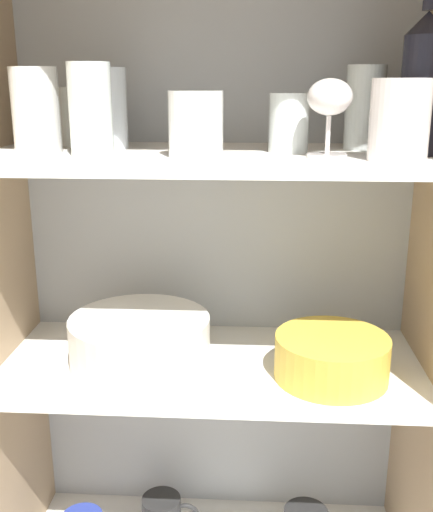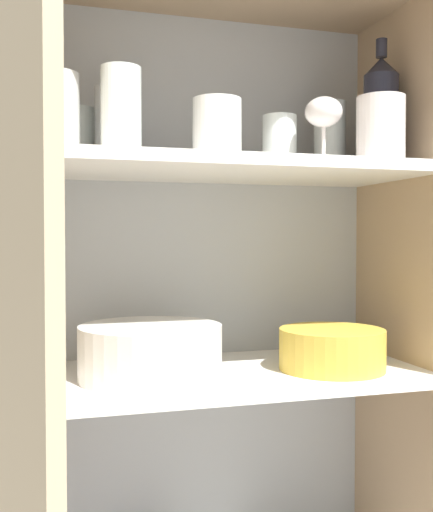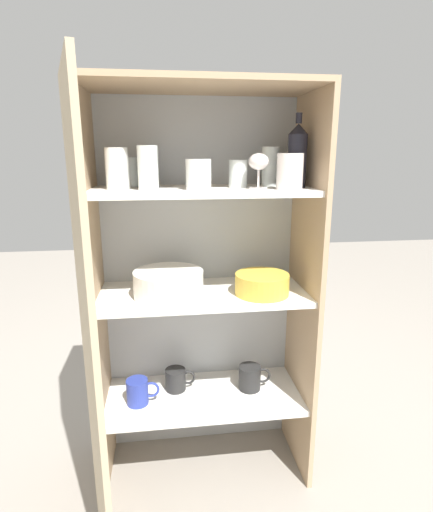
{
  "view_description": "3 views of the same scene",
  "coord_description": "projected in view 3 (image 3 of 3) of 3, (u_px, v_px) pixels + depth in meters",
  "views": [
    {
      "loc": [
        0.07,
        -0.81,
        1.2
      ],
      "look_at": [
        0.01,
        0.19,
        0.91
      ],
      "focal_mm": 42.0,
      "sensor_mm": 36.0,
      "label": 1
    },
    {
      "loc": [
        -0.29,
        -0.86,
        0.96
      ],
      "look_at": [
        -0.0,
        0.15,
        0.93
      ],
      "focal_mm": 42.0,
      "sensor_mm": 36.0,
      "label": 2
    },
    {
      "loc": [
        -0.13,
        -1.18,
        1.21
      ],
      "look_at": [
        0.05,
        0.14,
        0.86
      ],
      "focal_mm": 28.0,
      "sensor_mm": 36.0,
      "label": 3
    }
  ],
  "objects": [
    {
      "name": "shelf_board_lower",
      "position": [
        204.0,
        396.0,
        1.53
      ],
      "size": [
        0.73,
        0.32,
        0.02
      ],
      "primitive_type": "cube",
      "color": "white"
    },
    {
      "name": "tumbler_glass_3",
      "position": [
        290.0,
        172.0,
        1.26
      ],
      "size": [
        0.08,
        0.08,
        0.11
      ],
      "color": "silver",
      "rests_on": "shelf_board_upper"
    },
    {
      "name": "plate_stack_white",
      "position": [
        169.0,
        284.0,
        1.37
      ],
      "size": [
        0.24,
        0.24,
        0.09
      ],
      "color": "white",
      "rests_on": "shelf_board_middle"
    },
    {
      "name": "cupboard_side_right",
      "position": [
        304.0,
        294.0,
        1.48
      ],
      "size": [
        0.02,
        0.35,
        1.41
      ],
      "primitive_type": "cube",
      "color": "tan",
      "rests_on": "ground_plane"
    },
    {
      "name": "cupboard_door",
      "position": [
        90.0,
        352.0,
        1.04
      ],
      "size": [
        0.12,
        0.37,
        1.41
      ],
      "color": "tan",
      "rests_on": "ground_plane"
    },
    {
      "name": "shelf_board_upper",
      "position": [
        202.0,
        191.0,
        1.34
      ],
      "size": [
        0.73,
        0.32,
        0.02
      ],
      "primitive_type": "cube",
      "color": "white"
    },
    {
      "name": "tumbler_glass_6",
      "position": [
        148.0,
        168.0,
        1.23
      ],
      "size": [
        0.06,
        0.06,
        0.14
      ],
      "color": "white",
      "rests_on": "shelf_board_upper"
    },
    {
      "name": "tumbler_glass_2",
      "position": [
        117.0,
        169.0,
        1.26
      ],
      "size": [
        0.07,
        0.07,
        0.13
      ],
      "color": "white",
      "rests_on": "shelf_board_upper"
    },
    {
      "name": "tumbler_glass_4",
      "position": [
        198.0,
        175.0,
        1.25
      ],
      "size": [
        0.08,
        0.08,
        0.1
      ],
      "color": "white",
      "rests_on": "shelf_board_upper"
    },
    {
      "name": "tumbler_glass_7",
      "position": [
        238.0,
        174.0,
        1.34
      ],
      "size": [
        0.06,
        0.06,
        0.09
      ],
      "color": "white",
      "rests_on": "shelf_board_upper"
    },
    {
      "name": "cupboard_top_panel",
      "position": [
        201.0,
        85.0,
        1.25
      ],
      "size": [
        0.77,
        0.35,
        0.02
      ],
      "primitive_type": "cube",
      "color": "tan",
      "rests_on": "cupboard_side_left"
    },
    {
      "name": "wine_bottle",
      "position": [
        297.0,
        155.0,
        1.33
      ],
      "size": [
        0.06,
        0.06,
        0.24
      ],
      "color": "black",
      "rests_on": "shelf_board_upper"
    },
    {
      "name": "tumbler_glass_1",
      "position": [
        271.0,
        167.0,
        1.4
      ],
      "size": [
        0.06,
        0.06,
        0.13
      ],
      "color": "white",
      "rests_on": "shelf_board_upper"
    },
    {
      "name": "shelf_board_middle",
      "position": [
        203.0,
        294.0,
        1.43
      ],
      "size": [
        0.73,
        0.32,
        0.02
      ],
      "primitive_type": "cube",
      "color": "white"
    },
    {
      "name": "wine_glass_0",
      "position": [
        259.0,
        164.0,
        1.27
      ],
      "size": [
        0.07,
        0.07,
        0.11
      ],
      "color": "silver",
      "rests_on": "shelf_board_upper"
    },
    {
      "name": "cupboard_side_left",
      "position": [
        96.0,
        303.0,
        1.38
      ],
      "size": [
        0.02,
        0.35,
        1.41
      ],
      "primitive_type": "cube",
      "color": "tan",
      "rests_on": "ground_plane"
    },
    {
      "name": "coffee_mug_primary",
      "position": [
        250.0,
        377.0,
        1.56
      ],
      "size": [
        0.13,
        0.09,
        0.09
      ],
      "color": "black",
      "rests_on": "shelf_board_lower"
    },
    {
      "name": "coffee_mug_extra_1",
      "position": [
        138.0,
        392.0,
        1.46
      ],
      "size": [
        0.12,
        0.08,
        0.1
      ],
      "color": "#283893",
      "rests_on": "shelf_board_lower"
    },
    {
      "name": "tumbler_glass_5",
      "position": [
        132.0,
        172.0,
        1.38
      ],
      "size": [
        0.07,
        0.07,
        0.1
      ],
      "color": "white",
      "rests_on": "shelf_board_upper"
    },
    {
      "name": "cupboard_back_panel",
      "position": [
        199.0,
        284.0,
        1.59
      ],
      "size": [
        0.77,
        0.02,
        1.41
      ],
      "primitive_type": "cube",
      "color": "#B2B7BC",
      "rests_on": "ground_plane"
    },
    {
      "name": "ground_plane",
      "position": [
        209.0,
        495.0,
        1.46
      ],
      "size": [
        8.0,
        8.0,
        0.0
      ],
      "primitive_type": "plane",
      "color": "gray"
    },
    {
      "name": "mixing_bowl_large",
      "position": [
        262.0,
        283.0,
        1.39
      ],
      "size": [
        0.19,
        0.19,
        0.07
      ],
      "color": "gold",
      "rests_on": "shelf_board_middle"
    },
    {
      "name": "tumbler_glass_0",
      "position": [
        149.0,
        168.0,
        1.33
      ],
      "size": [
        0.06,
        0.06,
        0.13
      ],
      "color": "white",
      "rests_on": "shelf_board_upper"
    },
    {
      "name": "coffee_mug_extra_2",
      "position": [
        176.0,
        379.0,
        1.55
      ],
      "size": [
        0.12,
        0.08,
        0.08
      ],
      "color": "black",
      "rests_on": "shelf_board_lower"
    }
  ]
}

